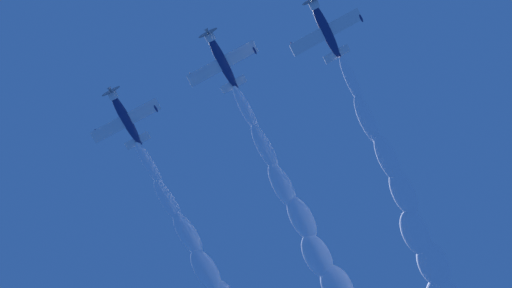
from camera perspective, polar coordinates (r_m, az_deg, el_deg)
airplane_lead at (r=90.38m, az=4.42°, el=7.42°), size 7.76×7.13×2.96m
airplane_left_wingman at (r=93.00m, az=-2.25°, el=5.43°), size 7.78×7.13×2.85m
airplane_right_wingman at (r=95.93m, az=-8.41°, el=1.74°), size 7.82×7.13×2.81m
smoke_trail_lead at (r=99.09m, az=10.50°, el=-6.06°), size 11.18×32.94×4.65m
smoke_trail_left_wingman at (r=101.18m, az=4.34°, el=-7.49°), size 10.12×33.21×4.36m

